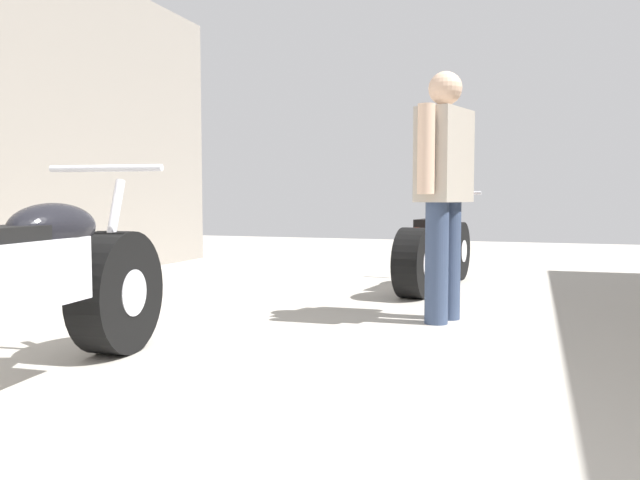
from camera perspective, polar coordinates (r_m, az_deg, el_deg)
The scene contains 4 objects.
ground_plane at distance 3.90m, azimuth 4.37°, elevation -8.08°, with size 16.45×16.45×0.00m, color #A8A399.
motorcycle_maroon_cruiser at distance 2.80m, azimuth -25.97°, elevation -4.70°, with size 0.61×2.08×0.97m.
motorcycle_black_naked at distance 5.68m, azimuth 10.31°, elevation -0.74°, with size 0.57×1.86×0.87m.
mechanic_in_blue at distance 4.15m, azimuth 11.14°, elevation 5.21°, with size 0.34×0.64×1.61m.
Camera 1 is at (0.94, -0.27, 0.80)m, focal length 35.46 mm.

